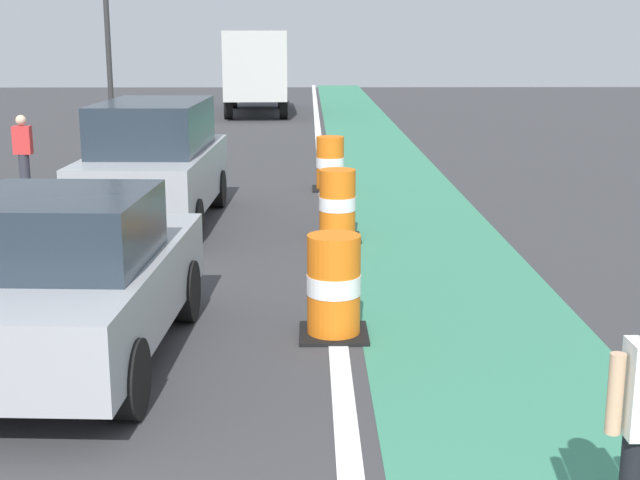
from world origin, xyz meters
name	(u,v)px	position (x,y,z in m)	size (l,w,h in m)	color
bike_lane_strip	(410,214)	(2.40, 12.00, 0.00)	(2.50, 80.00, 0.01)	#387F60
lane_divider_stripe	(326,214)	(0.90, 12.00, 0.01)	(0.20, 80.00, 0.01)	silver
parked_sedan_nearest	(69,280)	(-1.68, 4.87, 0.83)	(2.07, 4.18, 1.70)	#9EA0A5
parked_suv_second	(155,162)	(-1.96, 11.34, 1.04)	(2.03, 4.65, 2.04)	#9EA0A5
traffic_barrel_front	(334,287)	(0.86, 5.63, 0.53)	(0.73, 0.73, 1.09)	orange
traffic_barrel_mid	(337,205)	(1.04, 10.13, 0.53)	(0.73, 0.73, 1.09)	orange
traffic_barrel_back	(330,164)	(1.04, 14.56, 0.53)	(0.73, 0.73, 1.09)	orange
delivery_truck_down_block	(256,67)	(-1.48, 32.16, 1.85)	(2.64, 7.69, 3.23)	beige
traffic_light_corner	(107,19)	(-4.59, 20.17, 3.50)	(0.41, 0.32, 5.10)	#2D2D2D
pedestrian_crossing	(125,126)	(-4.01, 18.88, 0.86)	(0.34, 0.20, 1.61)	#33333D
pedestrian_waiting	(23,154)	(-4.90, 13.69, 0.86)	(0.34, 0.20, 1.61)	#33333D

